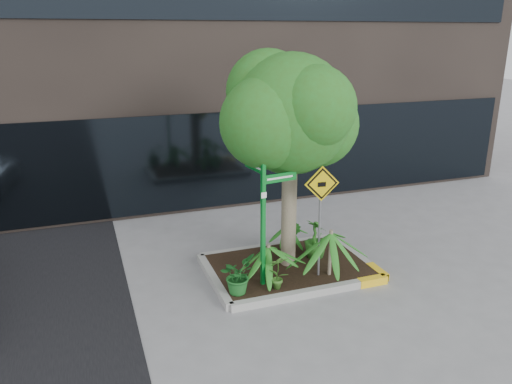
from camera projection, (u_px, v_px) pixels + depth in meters
name	position (u px, v px, depth m)	size (l,w,h in m)	color
ground	(285.00, 279.00, 9.98)	(80.00, 80.00, 0.00)	gray
planter	(291.00, 267.00, 10.27)	(3.35, 2.36, 0.15)	#9E9E99
tree	(291.00, 114.00, 9.39)	(2.95, 2.62, 4.43)	gray
palm_front	(331.00, 233.00, 9.58)	(1.06, 1.06, 1.17)	gray
palm_left	(268.00, 247.00, 9.50)	(0.79, 0.79, 0.88)	gray
palm_back	(287.00, 226.00, 10.76)	(0.70, 0.70, 0.78)	gray
shrub_a	(237.00, 275.00, 9.06)	(0.63, 0.63, 0.70)	#1A5C21
shrub_b	(316.00, 239.00, 10.48)	(0.47, 0.47, 0.84)	#2B7122
shrub_c	(278.00, 272.00, 9.21)	(0.35, 0.35, 0.67)	#33661F
shrub_d	(292.00, 236.00, 10.72)	(0.41, 0.41, 0.74)	#1F611C
street_sign_post	(264.00, 213.00, 9.10)	(0.80, 0.74, 2.52)	#0B7A24
cattle_sign	(321.00, 203.00, 9.39)	(0.68, 0.13, 2.22)	slate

